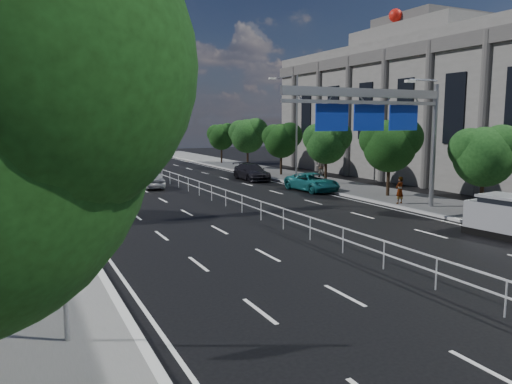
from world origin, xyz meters
TOP-DOWN VIEW (x-y plane):
  - ground at (0.00, 0.00)m, footprint 160.00×160.00m
  - sidewalk_near at (-11.50, 0.00)m, footprint 5.00×140.00m
  - kerb_near at (-9.00, 0.00)m, footprint 0.25×140.00m
  - median_fence at (0.00, 22.50)m, footprint 0.05×85.00m
  - toilet_sign at (-10.95, 0.00)m, footprint 1.62×0.18m
  - overhead_gantry at (6.74, 10.05)m, footprint 10.24×0.38m
  - streetlight_far at (10.50, 26.00)m, footprint 2.78×2.40m
  - civic_hall at (23.72, 22.00)m, footprint 14.40×36.00m
  - near_tree_back at (-11.94, 17.97)m, footprint 4.84×4.51m
  - far_tree_c at (11.24, 6.98)m, footprint 3.52×3.28m
  - far_tree_d at (11.25, 14.48)m, footprint 3.85×3.59m
  - far_tree_e at (11.25, 21.98)m, footprint 3.63×3.38m
  - far_tree_f at (11.24, 29.48)m, footprint 3.52×3.28m
  - far_tree_g at (11.25, 36.98)m, footprint 3.96×3.69m
  - far_tree_h at (11.24, 44.48)m, footprint 3.41×3.18m
  - white_minivan at (-2.58, 30.34)m, footprint 2.02×4.14m
  - red_bus at (-7.50, 36.61)m, footprint 3.07×10.94m
  - near_car_silver at (-1.92, 26.19)m, footprint 1.86×4.00m
  - near_car_dark at (-5.07, 62.75)m, footprint 1.85×4.37m
  - parked_car_teal at (8.30, 19.43)m, footprint 2.53×4.90m
  - parked_car_dark at (7.27, 27.71)m, footprint 2.21×5.01m
  - pedestrian_a at (9.60, 11.58)m, footprint 0.66×0.49m
  - pedestrian_b at (13.40, 26.07)m, footprint 1.15×1.15m

SIDE VIEW (x-z plane):
  - ground at x=0.00m, z-range 0.00..0.00m
  - sidewalk_near at x=-11.50m, z-range 0.00..0.14m
  - kerb_near at x=-9.00m, z-range -0.01..0.15m
  - median_fence at x=0.00m, z-range 0.01..1.04m
  - parked_car_teal at x=8.30m, z-range 0.00..1.32m
  - near_car_silver at x=-1.92m, z-range 0.00..1.33m
  - near_car_dark at x=-5.07m, z-range 0.00..1.40m
  - parked_car_dark at x=7.27m, z-range 0.00..1.43m
  - white_minivan at x=-2.58m, z-range -0.02..1.74m
  - pedestrian_a at x=9.60m, z-range 0.14..1.79m
  - pedestrian_b at x=13.40m, z-range 0.14..2.02m
  - red_bus at x=-7.50m, z-range 0.07..3.31m
  - toilet_sign at x=-10.95m, z-range 0.77..5.11m
  - far_tree_h at x=11.24m, z-range 0.97..5.88m
  - far_tree_c at x=11.24m, z-range 0.95..5.90m
  - far_tree_f at x=11.24m, z-range 0.98..6.00m
  - far_tree_e at x=11.25m, z-range 0.99..6.12m
  - far_tree_d at x=11.25m, z-range 1.02..6.36m
  - far_tree_g at x=11.25m, z-range 1.03..6.48m
  - near_tree_back at x=-11.94m, z-range 1.27..7.96m
  - streetlight_far at x=10.50m, z-range 0.71..9.71m
  - overhead_gantry at x=6.74m, z-range 1.88..9.33m
  - civic_hall at x=23.72m, z-range -0.91..13.44m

